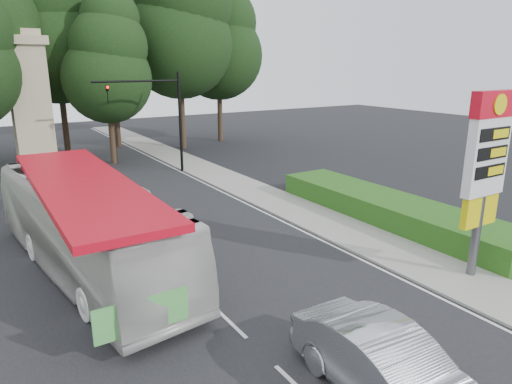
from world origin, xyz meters
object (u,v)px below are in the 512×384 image
traffic_signal_mast (162,109)px  monument (30,102)px  gas_station_pylon (486,161)px  sedan_silver (389,369)px  transit_bus (86,227)px

traffic_signal_mast → monument: (-7.68, 6.00, 0.43)m
gas_station_pylon → monument: monument is taller
gas_station_pylon → traffic_signal_mast: bearing=99.1°
monument → gas_station_pylon: bearing=-68.2°
traffic_signal_mast → gas_station_pylon: bearing=-80.9°
traffic_signal_mast → sedan_silver: traffic_signal_mast is taller
traffic_signal_mast → sedan_silver: size_ratio=1.34×
monument → transit_bus: bearing=-92.2°
gas_station_pylon → sedan_silver: size_ratio=1.27×
monument → transit_bus: 20.20m
traffic_signal_mast → transit_bus: bearing=-121.3°
monument → transit_bus: monument is taller
monument → transit_bus: size_ratio=0.77×
monument → sedan_silver: size_ratio=1.86×
traffic_signal_mast → sedan_silver: (-4.18, -24.91, -3.78)m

